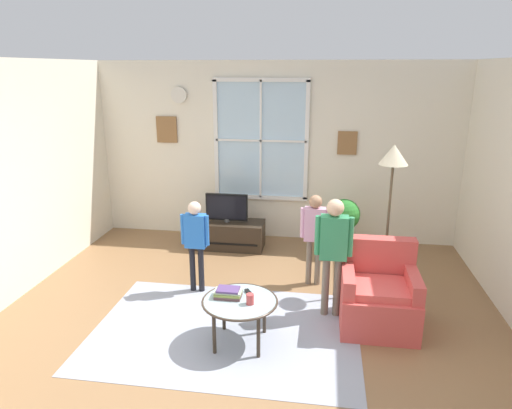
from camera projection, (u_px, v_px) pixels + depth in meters
name	position (u px, v px, depth m)	size (l,w,h in m)	color
ground_plane	(240.00, 343.00, 4.49)	(6.03, 6.53, 0.02)	olive
back_wall	(275.00, 152.00, 6.96)	(5.43, 0.17, 2.68)	silver
area_rug	(226.00, 331.00, 4.66)	(2.68, 1.87, 0.01)	#999EAD
tv_stand	(227.00, 234.00, 6.80)	(1.08, 0.47, 0.40)	#2D2319
television	(227.00, 207.00, 6.67)	(0.62, 0.08, 0.43)	#4C4C4C
armchair	(378.00, 296.00, 4.70)	(0.76, 0.74, 0.87)	#D14C47
coffee_table	(240.00, 303.00, 4.35)	(0.73, 0.73, 0.46)	#99B2B7
book_stack	(228.00, 293.00, 4.40)	(0.26, 0.16, 0.09)	brown
cup	(250.00, 299.00, 4.26)	(0.07, 0.07, 0.10)	#BF3F3F
remote_near_books	(249.00, 293.00, 4.47)	(0.04, 0.14, 0.02)	black
remote_near_cup	(234.00, 290.00, 4.52)	(0.04, 0.14, 0.02)	black
person_green_shirt	(333.00, 244.00, 4.75)	(0.39, 0.18, 1.31)	#726656
person_pink_shirt	(315.00, 229.00, 5.49)	(0.34, 0.16, 1.14)	#726656
person_blue_shirt	(196.00, 236.00, 5.31)	(0.34, 0.15, 1.12)	black
potted_plant_by_window	(344.00, 218.00, 6.48)	(0.44, 0.44, 0.81)	#9E6B4C
floor_lamp	(393.00, 170.00, 5.05)	(0.32, 0.32, 1.78)	black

